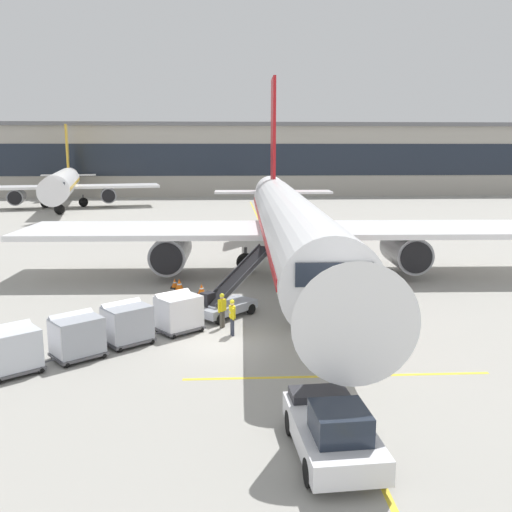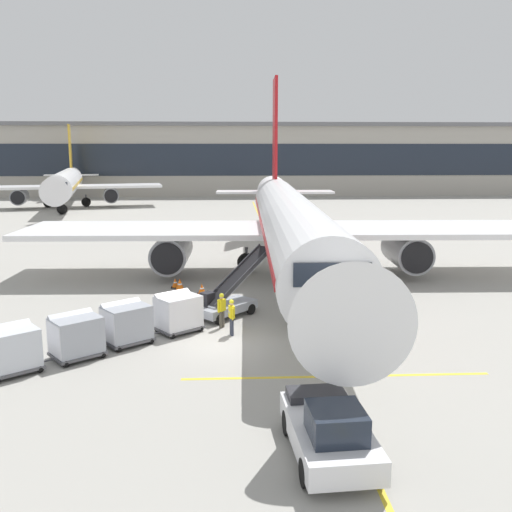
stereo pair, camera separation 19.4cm
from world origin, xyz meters
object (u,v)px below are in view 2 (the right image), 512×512
safety_cone_engine_keepout (180,285)px  safety_cone_wingtip (202,289)px  baggage_cart_lead (178,311)px  ground_crew_by_loader (182,314)px  safety_cone_nose_mark (175,283)px  pushback_tug (329,431)px  ground_crew_marshaller (222,308)px  baggage_cart_second (126,322)px  parked_airplane (289,223)px  belt_loader (228,298)px  baggage_cart_fourth (11,348)px  baggage_cart_third (76,335)px  distant_airplane (66,184)px  ground_crew_by_carts (232,315)px

safety_cone_engine_keepout → safety_cone_wingtip: safety_cone_engine_keepout is taller
baggage_cart_lead → ground_crew_by_loader: bearing=-58.6°
safety_cone_engine_keepout → safety_cone_nose_mark: 0.94m
baggage_cart_lead → pushback_tug: bearing=-65.2°
ground_crew_marshaller → safety_cone_nose_mark: bearing=110.5°
baggage_cart_second → safety_cone_engine_keepout: 9.60m
parked_airplane → belt_loader: parked_airplane is taller
baggage_cart_fourth → ground_crew_marshaller: 9.72m
belt_loader → pushback_tug: size_ratio=1.00×
baggage_cart_third → distant_airplane: 64.29m
baggage_cart_lead → baggage_cart_second: 2.71m
baggage_cart_fourth → safety_cone_nose_mark: baggage_cart_fourth is taller
parked_airplane → safety_cone_engine_keepout: parked_airplane is taller
baggage_cart_fourth → safety_cone_wingtip: bearing=59.5°
ground_crew_by_loader → safety_cone_nose_mark: bearing=97.5°
pushback_tug → ground_crew_marshaller: pushback_tug is taller
baggage_cart_second → ground_crew_marshaller: (4.27, 2.13, -0.00)m
baggage_cart_fourth → safety_cone_wingtip: 13.57m
ground_crew_by_loader → safety_cone_wingtip: size_ratio=2.61×
ground_crew_by_loader → distant_airplane: bearing=110.4°
safety_cone_nose_mark → safety_cone_engine_keepout: bearing=-66.8°
pushback_tug → ground_crew_by_loader: pushback_tug is taller
baggage_cart_lead → safety_cone_engine_keepout: bearing=94.3°
baggage_cart_third → safety_cone_engine_keepout: 11.62m
ground_crew_by_carts → safety_cone_wingtip: bearing=103.1°
baggage_cart_lead → belt_loader: bearing=46.7°
baggage_cart_lead → safety_cone_engine_keepout: (-0.58, 7.83, -0.62)m
belt_loader → ground_crew_by_carts: bearing=-86.8°
parked_airplane → ground_crew_by_carts: parked_airplane is taller
ground_crew_by_loader → ground_crew_marshaller: bearing=25.3°
ground_crew_by_loader → belt_loader: bearing=53.5°
safety_cone_engine_keepout → safety_cone_nose_mark: bearing=113.2°
belt_loader → distant_airplane: size_ratio=0.12×
baggage_cart_fourth → distant_airplane: size_ratio=0.07×
ground_crew_by_carts → safety_cone_nose_mark: ground_crew_by_carts is taller
belt_loader → safety_cone_wingtip: bearing=109.9°
ground_crew_by_loader → ground_crew_by_carts: 2.37m
parked_airplane → safety_cone_engine_keepout: bearing=-149.0°
baggage_cart_lead → safety_cone_engine_keepout: 7.87m
baggage_cart_second → baggage_cart_third: (-1.80, -1.64, 0.00)m
baggage_cart_third → ground_crew_marshaller: bearing=31.9°
baggage_cart_lead → safety_cone_nose_mark: bearing=96.3°
baggage_cart_lead → safety_cone_engine_keepout: baggage_cart_lead is taller
baggage_cart_second → safety_cone_nose_mark: size_ratio=4.35×
parked_airplane → ground_crew_by_carts: bearing=-107.5°
baggage_cart_fourth → safety_cone_nose_mark: 14.40m
baggage_cart_second → ground_crew_by_carts: bearing=11.4°
parked_airplane → baggage_cart_lead: (-6.63, -12.15, -2.66)m
ground_crew_by_carts → baggage_cart_second: bearing=-168.6°
parked_airplane → ground_crew_by_carts: size_ratio=26.87×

